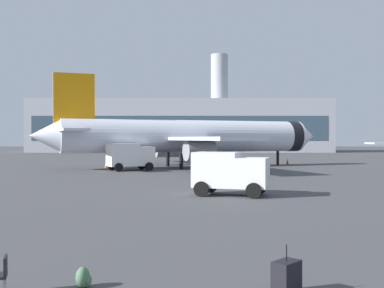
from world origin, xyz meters
TOP-DOWN VIEW (x-y plane):
  - airplane_at_gate at (-0.46, 51.80)m, footprint 34.47×31.57m
  - service_truck at (-6.64, 45.93)m, footprint 5.28×4.15m
  - cargo_van at (2.23, 23.62)m, footprint 4.79×3.35m
  - safety_cone_near at (-9.95, 50.27)m, footprint 0.44×0.44m
  - safety_cone_mid at (-7.47, 61.97)m, footprint 0.44×0.44m
  - safety_cone_far at (12.63, 58.40)m, footprint 0.44×0.44m
  - rolling_suitcase at (2.04, 5.41)m, footprint 0.73×0.74m
  - traveller_backpack at (-2.51, 5.90)m, footprint 0.36×0.40m
  - gate_chair at (-4.21, 5.31)m, footprint 0.60×0.60m
  - terminal_building at (-2.86, 119.10)m, footprint 75.04×18.13m

SIDE VIEW (x-z plane):
  - traveller_backpack at x=-2.51m, z-range -0.01..0.47m
  - safety_cone_mid at x=-7.47m, z-range -0.01..0.60m
  - safety_cone_near at x=-9.95m, z-range -0.01..0.66m
  - safety_cone_far at x=12.63m, z-range -0.01..0.79m
  - rolling_suitcase at x=2.04m, z-range -0.16..0.94m
  - gate_chair at x=-4.21m, z-range 0.07..0.93m
  - cargo_van at x=2.23m, z-range 0.15..2.75m
  - service_truck at x=-6.64m, z-range 0.16..3.05m
  - airplane_at_gate at x=-0.46m, z-range -1.59..8.91m
  - terminal_building at x=-2.86m, z-range -5.84..19.32m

